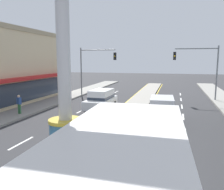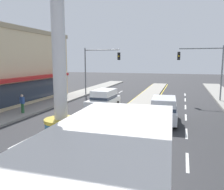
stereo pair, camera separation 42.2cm
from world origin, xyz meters
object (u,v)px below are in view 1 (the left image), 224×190
(district_sign, at_px, (64,61))
(suv_near_left_lane, at_px, (162,109))
(traffic_light_right_side, at_px, (201,63))
(pedestrian_near_kerb, at_px, (19,103))
(traffic_light_left_side, at_px, (94,63))
(suv_far_right_lane, at_px, (101,100))

(district_sign, distance_m, suv_near_left_lane, 11.13)
(traffic_light_right_side, height_order, pedestrian_near_kerb, traffic_light_right_side)
(district_sign, relative_size, traffic_light_left_side, 1.37)
(traffic_light_right_side, relative_size, suv_near_left_lane, 1.32)
(district_sign, xyz_separation_m, pedestrian_near_kerb, (-8.76, 9.01, -3.54))
(district_sign, relative_size, traffic_light_right_side, 1.37)
(district_sign, distance_m, pedestrian_near_kerb, 13.05)
(suv_near_left_lane, distance_m, pedestrian_near_kerb, 11.68)
(traffic_light_left_side, bearing_deg, suv_far_right_lane, -66.12)
(traffic_light_right_side, bearing_deg, suv_far_right_lane, -140.58)
(district_sign, xyz_separation_m, traffic_light_left_side, (-6.45, 21.12, -0.37))
(traffic_light_left_side, distance_m, suv_near_left_lane, 14.77)
(suv_near_left_lane, bearing_deg, traffic_light_left_side, 130.25)
(traffic_light_right_side, bearing_deg, district_sign, -107.33)
(district_sign, relative_size, suv_far_right_lane, 1.81)
(traffic_light_right_side, height_order, suv_near_left_lane, traffic_light_right_side)
(suv_far_right_lane, relative_size, suv_near_left_lane, 0.99)
(traffic_light_left_side, height_order, traffic_light_right_side, same)
(traffic_light_left_side, height_order, suv_near_left_lane, traffic_light_left_side)
(district_sign, distance_m, traffic_light_right_side, 21.64)
(traffic_light_left_side, xyz_separation_m, pedestrian_near_kerb, (-2.31, -12.11, -3.17))
(traffic_light_left_side, bearing_deg, suv_near_left_lane, -49.75)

